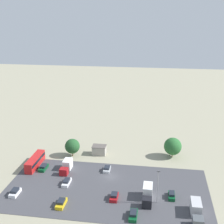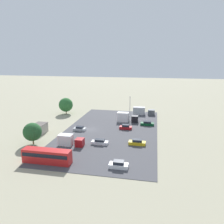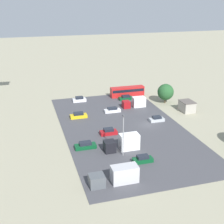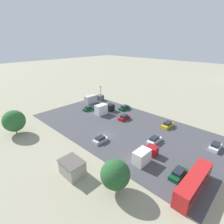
{
  "view_description": "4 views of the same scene",
  "coord_description": "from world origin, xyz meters",
  "px_view_note": "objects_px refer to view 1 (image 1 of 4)",
  "views": [
    {
      "loc": [
        -13.28,
        83.07,
        47.48
      ],
      "look_at": [
        -4.27,
        24.74,
        28.67
      ],
      "focal_mm": 50.0,
      "sensor_mm": 36.0,
      "label": 1
    },
    {
      "loc": [
        67.76,
        20.82,
        23.9
      ],
      "look_at": [
        -0.7,
        7.19,
        6.39
      ],
      "focal_mm": 35.0,
      "sensor_mm": 36.0,
      "label": 2
    },
    {
      "loc": [
        -70.37,
        30.69,
        32.36
      ],
      "look_at": [
        5.77,
        8.11,
        2.5
      ],
      "focal_mm": 50.0,
      "sensor_mm": 36.0,
      "label": 3
    },
    {
      "loc": [
        31.03,
        -29.56,
        24.65
      ],
      "look_at": [
        -4.43,
        7.35,
        3.52
      ],
      "focal_mm": 28.0,
      "sensor_mm": 36.0,
      "label": 4
    }
  ],
  "objects_px": {
    "shed_building": "(99,150)",
    "parked_car_4": "(43,167)",
    "parked_car_7": "(67,182)",
    "parked_car_5": "(107,169)",
    "parked_truck_1": "(147,194)",
    "parked_car_0": "(133,215)",
    "parked_car_1": "(15,192)",
    "parked_car_6": "(172,195)",
    "bus": "(35,161)",
    "parked_truck_2": "(196,211)",
    "parked_car_2": "(61,203)",
    "parked_car_3": "(114,197)",
    "parked_truck_0": "(67,166)"
  },
  "relations": [
    {
      "from": "bus",
      "to": "parked_car_3",
      "type": "distance_m",
      "value": 31.56
    },
    {
      "from": "shed_building",
      "to": "parked_car_0",
      "type": "relative_size",
      "value": 1.01
    },
    {
      "from": "parked_car_5",
      "to": "parked_car_6",
      "type": "bearing_deg",
      "value": 148.69
    },
    {
      "from": "parked_car_0",
      "to": "parked_truck_0",
      "type": "xyz_separation_m",
      "value": [
        22.86,
        -20.45,
        0.74
      ]
    },
    {
      "from": "bus",
      "to": "parked_car_1",
      "type": "relative_size",
      "value": 2.7
    },
    {
      "from": "parked_car_7",
      "to": "parked_truck_2",
      "type": "xyz_separation_m",
      "value": [
        -35.6,
        9.76,
        0.85
      ]
    },
    {
      "from": "parked_truck_1",
      "to": "parked_truck_2",
      "type": "bearing_deg",
      "value": 155.99
    },
    {
      "from": "parked_car_6",
      "to": "parked_truck_1",
      "type": "xyz_separation_m",
      "value": [
        6.4,
        1.98,
        0.99
      ]
    },
    {
      "from": "parked_car_3",
      "to": "parked_car_7",
      "type": "bearing_deg",
      "value": 159.99
    },
    {
      "from": "parked_car_4",
      "to": "parked_car_6",
      "type": "distance_m",
      "value": 41.03
    },
    {
      "from": "shed_building",
      "to": "parked_car_6",
      "type": "distance_m",
      "value": 34.11
    },
    {
      "from": "shed_building",
      "to": "bus",
      "type": "xyz_separation_m",
      "value": [
        18.72,
        12.18,
        0.28
      ]
    },
    {
      "from": "parked_car_7",
      "to": "parked_car_5",
      "type": "bearing_deg",
      "value": 43.07
    },
    {
      "from": "shed_building",
      "to": "parked_car_4",
      "type": "height_order",
      "value": "shed_building"
    },
    {
      "from": "parked_truck_1",
      "to": "parked_car_2",
      "type": "bearing_deg",
      "value": 15.37
    },
    {
      "from": "parked_car_2",
      "to": "parked_truck_1",
      "type": "distance_m",
      "value": 22.66
    },
    {
      "from": "bus",
      "to": "parked_car_1",
      "type": "xyz_separation_m",
      "value": [
        -0.91,
        16.67,
        -1.09
      ]
    },
    {
      "from": "parked_car_3",
      "to": "parked_car_7",
      "type": "xyz_separation_m",
      "value": [
        14.73,
        -5.36,
        -0.05
      ]
    },
    {
      "from": "parked_car_4",
      "to": "parked_car_3",
      "type": "bearing_deg",
      "value": -27.72
    },
    {
      "from": "bus",
      "to": "parked_car_7",
      "type": "bearing_deg",
      "value": 145.22
    },
    {
      "from": "shed_building",
      "to": "parked_car_2",
      "type": "bearing_deg",
      "value": 83.19
    },
    {
      "from": "parked_car_3",
      "to": "parked_car_5",
      "type": "distance_m",
      "value": 15.6
    },
    {
      "from": "parked_car_1",
      "to": "parked_car_2",
      "type": "bearing_deg",
      "value": -11.71
    },
    {
      "from": "shed_building",
      "to": "parked_car_6",
      "type": "height_order",
      "value": "shed_building"
    },
    {
      "from": "bus",
      "to": "parked_car_0",
      "type": "xyz_separation_m",
      "value": [
        -33.72,
        21.61,
        -1.12
      ]
    },
    {
      "from": "bus",
      "to": "parked_car_1",
      "type": "height_order",
      "value": "bus"
    },
    {
      "from": "parked_truck_1",
      "to": "parked_truck_2",
      "type": "relative_size",
      "value": 0.87
    },
    {
      "from": "parked_car_1",
      "to": "parked_car_5",
      "type": "bearing_deg",
      "value": 37.04
    },
    {
      "from": "shed_building",
      "to": "parked_car_1",
      "type": "bearing_deg",
      "value": 58.31
    },
    {
      "from": "parked_car_2",
      "to": "parked_car_6",
      "type": "bearing_deg",
      "value": -164.21
    },
    {
      "from": "parked_car_5",
      "to": "shed_building",
      "type": "bearing_deg",
      "value": -68.0
    },
    {
      "from": "parked_truck_1",
      "to": "parked_car_0",
      "type": "bearing_deg",
      "value": 69.25
    },
    {
      "from": "parked_car_6",
      "to": "parked_truck_1",
      "type": "bearing_deg",
      "value": 17.21
    },
    {
      "from": "shed_building",
      "to": "parked_car_4",
      "type": "distance_m",
      "value": 20.68
    },
    {
      "from": "shed_building",
      "to": "parked_car_2",
      "type": "xyz_separation_m",
      "value": [
        3.79,
        31.76,
        -0.83
      ]
    },
    {
      "from": "parked_car_0",
      "to": "parked_truck_1",
      "type": "height_order",
      "value": "parked_truck_1"
    },
    {
      "from": "bus",
      "to": "parked_car_0",
      "type": "bearing_deg",
      "value": 147.34
    },
    {
      "from": "parked_car_5",
      "to": "parked_truck_1",
      "type": "xyz_separation_m",
      "value": [
        -13.27,
        13.95,
        1.03
      ]
    },
    {
      "from": "parked_truck_1",
      "to": "shed_building",
      "type": "bearing_deg",
      "value": -55.0
    },
    {
      "from": "parked_truck_1",
      "to": "parked_car_4",
      "type": "bearing_deg",
      "value": -19.68
    },
    {
      "from": "parked_car_1",
      "to": "parked_car_4",
      "type": "relative_size",
      "value": 0.92
    },
    {
      "from": "parked_car_2",
      "to": "parked_car_7",
      "type": "height_order",
      "value": "parked_car_2"
    },
    {
      "from": "parked_car_6",
      "to": "parked_truck_2",
      "type": "relative_size",
      "value": 0.46
    },
    {
      "from": "parked_car_1",
      "to": "parked_car_4",
      "type": "bearing_deg",
      "value": 80.73
    },
    {
      "from": "parked_car_4",
      "to": "parked_truck_1",
      "type": "bearing_deg",
      "value": -19.68
    },
    {
      "from": "parked_car_3",
      "to": "parked_truck_1",
      "type": "distance_m",
      "value": 8.89
    },
    {
      "from": "parked_car_4",
      "to": "parked_car_5",
      "type": "relative_size",
      "value": 1.15
    },
    {
      "from": "parked_car_1",
      "to": "shed_building",
      "type": "bearing_deg",
      "value": 58.31
    },
    {
      "from": "shed_building",
      "to": "parked_car_7",
      "type": "relative_size",
      "value": 1.02
    },
    {
      "from": "parked_car_0",
      "to": "parked_truck_2",
      "type": "distance_m",
      "value": 15.39
    }
  ]
}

